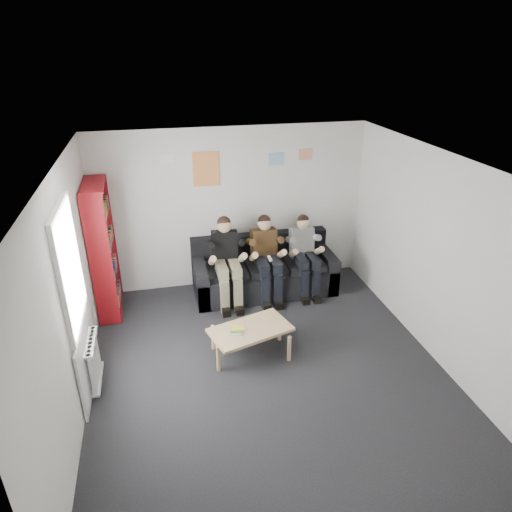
# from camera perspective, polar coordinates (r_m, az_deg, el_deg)

# --- Properties ---
(room_shell) EXTENTS (5.00, 5.00, 5.00)m
(room_shell) POSITION_cam_1_polar(r_m,az_deg,el_deg) (5.42, 1.66, -2.78)
(room_shell) COLOR black
(room_shell) RESTS_ON ground
(sofa) EXTENTS (2.35, 0.96, 0.91)m
(sofa) POSITION_cam_1_polar(r_m,az_deg,el_deg) (7.75, 0.95, -2.05)
(sofa) COLOR black
(sofa) RESTS_ON ground
(bookshelf) EXTENTS (0.31, 0.93, 2.08)m
(bookshelf) POSITION_cam_1_polar(r_m,az_deg,el_deg) (7.24, -18.52, 0.72)
(bookshelf) COLOR maroon
(bookshelf) RESTS_ON ground
(coffee_table) EXTENTS (1.06, 0.58, 0.42)m
(coffee_table) POSITION_cam_1_polar(r_m,az_deg,el_deg) (6.19, -0.71, -9.43)
(coffee_table) COLOR tan
(coffee_table) RESTS_ON ground
(game_cases) EXTENTS (0.20, 0.18, 0.04)m
(game_cases) POSITION_cam_1_polar(r_m,az_deg,el_deg) (6.09, -2.47, -9.25)
(game_cases) COLOR silver
(game_cases) RESTS_ON coffee_table
(person_left) EXTENTS (0.42, 0.91, 1.40)m
(person_left) POSITION_cam_1_polar(r_m,az_deg,el_deg) (7.28, -3.65, -0.73)
(person_left) COLOR black
(person_left) RESTS_ON sofa
(person_middle) EXTENTS (0.41, 0.87, 1.37)m
(person_middle) POSITION_cam_1_polar(r_m,az_deg,el_deg) (7.41, 1.35, -0.30)
(person_middle) COLOR #54391C
(person_middle) RESTS_ON sofa
(person_right) EXTENTS (0.38, 0.82, 1.32)m
(person_right) POSITION_cam_1_polar(r_m,az_deg,el_deg) (7.59, 6.15, 0.07)
(person_right) COLOR white
(person_right) RESTS_ON sofa
(radiator) EXTENTS (0.10, 0.64, 0.60)m
(radiator) POSITION_cam_1_polar(r_m,az_deg,el_deg) (6.06, -19.56, -12.26)
(radiator) COLOR white
(radiator) RESTS_ON ground
(window) EXTENTS (0.05, 1.30, 2.36)m
(window) POSITION_cam_1_polar(r_m,az_deg,el_deg) (5.70, -21.29, -6.87)
(window) COLOR white
(window) RESTS_ON room_shell
(poster_large) EXTENTS (0.42, 0.01, 0.55)m
(poster_large) POSITION_cam_1_polar(r_m,az_deg,el_deg) (7.39, -6.25, 10.75)
(poster_large) COLOR #E8CD51
(poster_large) RESTS_ON room_shell
(poster_blue) EXTENTS (0.25, 0.01, 0.20)m
(poster_blue) POSITION_cam_1_polar(r_m,az_deg,el_deg) (7.58, 2.56, 12.03)
(poster_blue) COLOR #45A7EB
(poster_blue) RESTS_ON room_shell
(poster_pink) EXTENTS (0.22, 0.01, 0.18)m
(poster_pink) POSITION_cam_1_polar(r_m,az_deg,el_deg) (7.71, 6.25, 12.53)
(poster_pink) COLOR #D34292
(poster_pink) RESTS_ON room_shell
(poster_sign) EXTENTS (0.20, 0.01, 0.14)m
(poster_sign) POSITION_cam_1_polar(r_m,az_deg,el_deg) (7.30, -11.10, 11.86)
(poster_sign) COLOR white
(poster_sign) RESTS_ON room_shell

